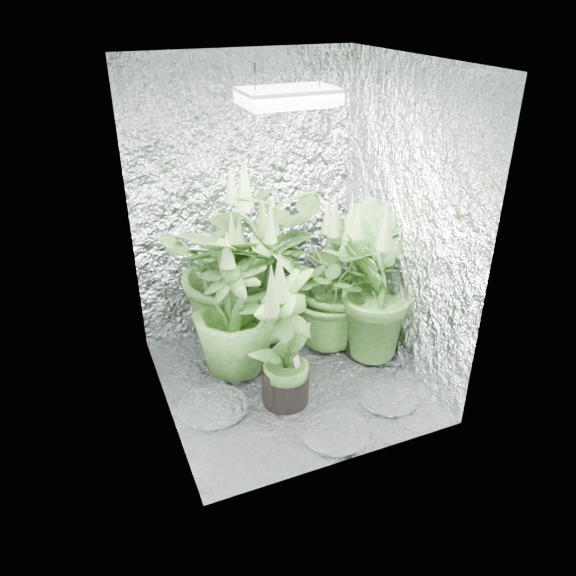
# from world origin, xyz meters

# --- Properties ---
(ground) EXTENTS (1.60, 1.60, 0.00)m
(ground) POSITION_xyz_m (0.00, 0.00, 0.00)
(ground) COLOR silver
(ground) RESTS_ON ground
(walls) EXTENTS (1.62, 1.62, 2.00)m
(walls) POSITION_xyz_m (0.00, 0.00, 1.00)
(walls) COLOR silver
(walls) RESTS_ON ground
(ceiling) EXTENTS (1.60, 1.60, 0.01)m
(ceiling) POSITION_xyz_m (0.00, 0.00, 2.00)
(ceiling) COLOR silver
(ceiling) RESTS_ON walls
(grow_lamp) EXTENTS (0.50, 0.30, 0.22)m
(grow_lamp) POSITION_xyz_m (0.00, 0.00, 1.83)
(grow_lamp) COLOR gray
(grow_lamp) RESTS_ON ceiling
(plant_a) EXTENTS (1.20, 1.20, 1.33)m
(plant_a) POSITION_xyz_m (-0.12, 0.60, 0.64)
(plant_a) COLOR black
(plant_a) RESTS_ON ground
(plant_b) EXTENTS (0.75, 0.75, 1.18)m
(plant_b) POSITION_xyz_m (-0.02, 0.29, 0.55)
(plant_b) COLOR black
(plant_b) RESTS_ON ground
(plant_c) EXTENTS (0.69, 0.69, 1.17)m
(plant_c) POSITION_xyz_m (0.64, 0.07, 0.54)
(plant_c) COLOR black
(plant_c) RESTS_ON ground
(plant_d) EXTENTS (0.71, 0.71, 1.10)m
(plant_d) POSITION_xyz_m (-0.29, 0.25, 0.50)
(plant_d) COLOR black
(plant_d) RESTS_ON ground
(plant_e) EXTENTS (1.07, 1.07, 1.10)m
(plant_e) POSITION_xyz_m (0.47, 0.28, 0.52)
(plant_e) COLOR black
(plant_e) RESTS_ON ground
(plant_f) EXTENTS (0.64, 0.64, 1.01)m
(plant_f) POSITION_xyz_m (-0.10, -0.19, 0.46)
(plant_f) COLOR black
(plant_f) RESTS_ON ground
(circulation_fan) EXTENTS (0.15, 0.27, 0.32)m
(circulation_fan) POSITION_xyz_m (0.62, 0.21, 0.13)
(circulation_fan) COLOR black
(circulation_fan) RESTS_ON ground
(plant_label) EXTENTS (0.05, 0.05, 0.08)m
(plant_label) POSITION_xyz_m (-0.04, -0.23, 0.30)
(plant_label) COLOR white
(plant_label) RESTS_ON plant_f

